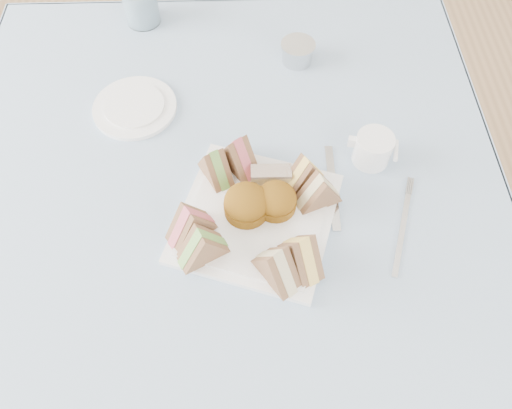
{
  "coord_description": "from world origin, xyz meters",
  "views": [
    {
      "loc": [
        0.04,
        -0.52,
        1.49
      ],
      "look_at": [
        0.06,
        -0.09,
        0.8
      ],
      "focal_mm": 35.0,
      "sensor_mm": 36.0,
      "label": 1
    }
  ],
  "objects_px": {
    "table": "(232,265)",
    "serving_plate": "(256,218)",
    "water_glass": "(140,0)",
    "creamer_jug": "(373,149)"
  },
  "relations": [
    {
      "from": "table",
      "to": "serving_plate",
      "type": "height_order",
      "value": "serving_plate"
    },
    {
      "from": "water_glass",
      "to": "creamer_jug",
      "type": "xyz_separation_m",
      "value": [
        0.45,
        -0.41,
        -0.03
      ]
    },
    {
      "from": "table",
      "to": "water_glass",
      "type": "relative_size",
      "value": 8.1
    },
    {
      "from": "water_glass",
      "to": "creamer_jug",
      "type": "bearing_deg",
      "value": -41.74
    },
    {
      "from": "table",
      "to": "serving_plate",
      "type": "relative_size",
      "value": 3.56
    },
    {
      "from": "creamer_jug",
      "to": "water_glass",
      "type": "bearing_deg",
      "value": 150.85
    },
    {
      "from": "water_glass",
      "to": "table",
      "type": "bearing_deg",
      "value": -67.4
    },
    {
      "from": "table",
      "to": "serving_plate",
      "type": "xyz_separation_m",
      "value": [
        0.06,
        -0.09,
        0.38
      ]
    },
    {
      "from": "serving_plate",
      "to": "creamer_jug",
      "type": "bearing_deg",
      "value": 48.38
    },
    {
      "from": "serving_plate",
      "to": "water_glass",
      "type": "distance_m",
      "value": 0.58
    }
  ]
}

